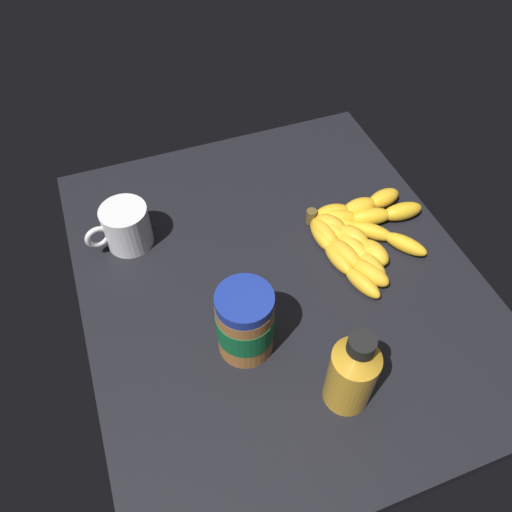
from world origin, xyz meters
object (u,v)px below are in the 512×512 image
object	(u,v)px
honey_bottle	(352,372)
coffee_mug	(126,227)
banana_bunch	(356,234)
peanut_butter_jar	(245,323)

from	to	relation	value
honey_bottle	coffee_mug	world-z (taller)	honey_bottle
coffee_mug	banana_bunch	bearing A→B (deg)	70.48
coffee_mug	honey_bottle	bearing A→B (deg)	30.50
peanut_butter_jar	honey_bottle	bearing A→B (deg)	40.10
honey_bottle	coffee_mug	bearing A→B (deg)	-149.50
peanut_butter_jar	honey_bottle	size ratio (longest dim) A/B	0.81
banana_bunch	coffee_mug	bearing A→B (deg)	-109.52
honey_bottle	coffee_mug	xyz separation A→B (cm)	(-40.70, -23.97, -3.13)
peanut_butter_jar	coffee_mug	world-z (taller)	peanut_butter_jar
honey_bottle	coffee_mug	size ratio (longest dim) A/B	1.35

